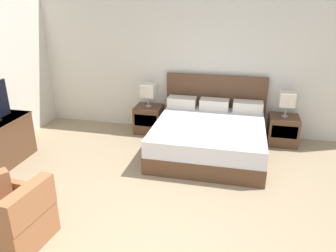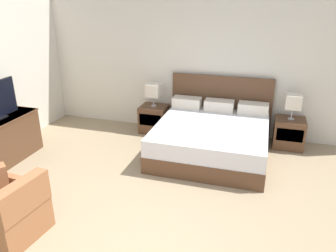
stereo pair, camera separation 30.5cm
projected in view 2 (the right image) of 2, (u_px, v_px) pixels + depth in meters
The scene contains 8 objects.
wall_back at pixel (197, 63), 6.31m from camera, with size 7.32×0.06×2.76m, color silver.
bed at pixel (212, 137), 5.68m from camera, with size 1.93×1.97×1.18m.
nightstand_left at pixel (154, 119), 6.64m from camera, with size 0.53×0.48×0.53m.
nightstand_right at pixel (289, 133), 5.95m from camera, with size 0.53×0.48×0.53m.
table_lamp_left at pixel (154, 90), 6.42m from camera, with size 0.27×0.27×0.46m.
table_lamp_right at pixel (293, 102), 5.73m from camera, with size 0.27×0.27×0.46m.
dresser at pixel (4, 138), 5.44m from camera, with size 0.57×1.20×0.75m.
armchair_companion at pixel (11, 215), 3.71m from camera, with size 0.76×0.75×0.76m.
Camera 2 is at (1.28, -2.27, 2.60)m, focal length 35.00 mm.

